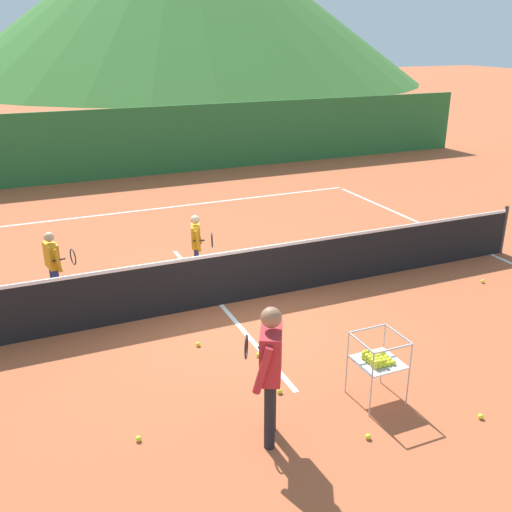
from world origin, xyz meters
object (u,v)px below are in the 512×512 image
Objects in this scene: student_1 at (197,240)px; tennis_ball_8 at (258,355)px; student_0 at (53,260)px; tennis_ball_6 at (483,281)px; tennis_ball_2 at (198,344)px; tennis_ball_7 at (368,437)px; tennis_ball_3 at (138,439)px; instructor at (270,362)px; tennis_net at (220,279)px; tennis_ball_4 at (481,416)px; ball_cart at (377,359)px; tennis_ball_5 at (280,391)px.

tennis_ball_8 is (-0.13, -3.24, -0.72)m from student_1.
tennis_ball_6 is at bearing -17.98° from student_0.
tennis_ball_2 is 0.97m from tennis_ball_8.
tennis_ball_3 is at bearing 157.27° from tennis_ball_7.
instructor is at bearing -69.12° from student_0.
tennis_net is at bearing -91.26° from student_1.
student_1 reaches higher than tennis_ball_4.
tennis_ball_3 is 1.00× the size of tennis_ball_6.
tennis_ball_7 is (0.34, -4.08, -0.47)m from tennis_net.
tennis_ball_8 is (0.62, 1.72, -0.99)m from instructor.
ball_cart is 13.22× the size of tennis_ball_7.
instructor reaches higher than tennis_ball_7.
instructor is at bearing 164.14° from tennis_ball_4.
tennis_net is at bearing 86.92° from tennis_ball_8.
tennis_ball_5 is at bearing -69.49° from tennis_ball_2.
tennis_ball_5 is at bearing 56.51° from instructor.
student_1 is 18.34× the size of tennis_ball_7.
student_1 is (0.03, 1.37, 0.25)m from tennis_net.
tennis_ball_7 is (2.48, -1.04, 0.00)m from tennis_ball_3.
ball_cart reaches higher than tennis_ball_3.
tennis_ball_3 is (0.45, -4.37, -0.74)m from student_0.
tennis_ball_6 is at bearing 23.82° from instructor.
instructor is at bearing -109.77° from tennis_ball_8.
instructor reaches higher than tennis_ball_2.
tennis_ball_5 is at bearing -94.38° from tennis_net.
student_0 reaches higher than tennis_ball_8.
tennis_ball_4 and tennis_ball_7 have the same top height.
instructor is at bearing 155.02° from tennis_ball_7.
student_0 is at bearing 118.44° from tennis_ball_7.
student_1 is at bearing 86.64° from tennis_ball_5.
student_0 is 18.85× the size of tennis_ball_7.
student_0 is at bearing 152.76° from tennis_net.
tennis_ball_3 is at bearing 158.98° from instructor.
student_0 is 4.46m from tennis_ball_3.
student_1 is 4.27m from tennis_ball_5.
tennis_ball_5 is 1.00× the size of tennis_ball_6.
student_0 is 1.43× the size of ball_cart.
tennis_ball_2 is at bearing 127.21° from ball_cart.
tennis_ball_4 and tennis_ball_6 have the same top height.
instructor is at bearing -123.49° from tennis_ball_5.
tennis_ball_6 is at bearing 18.62° from tennis_ball_5.
tennis_ball_5 is 1.00× the size of tennis_ball_8.
tennis_ball_2 is at bearing -178.85° from tennis_ball_6.
tennis_ball_6 is (3.08, 3.21, 0.00)m from tennis_ball_4.
tennis_net is at bearing -27.24° from student_0.
tennis_ball_5 and tennis_ball_8 have the same top height.
tennis_net is 3.54m from ball_cart.
tennis_ball_8 is at bearing -92.31° from student_1.
tennis_ball_4 is 1.00× the size of tennis_ball_5.
tennis_ball_3 is at bearing -150.29° from tennis_ball_8.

